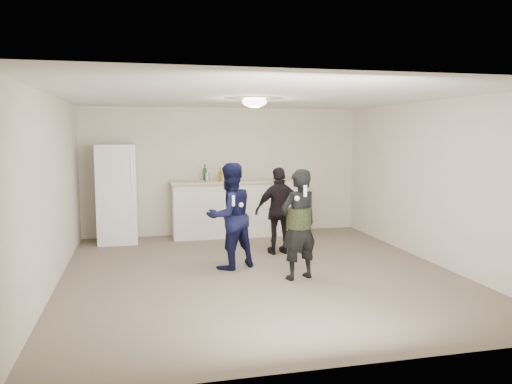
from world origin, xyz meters
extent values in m
plane|color=#6B5B4C|center=(0.00, 0.00, 0.00)|extent=(6.00, 6.00, 0.00)
plane|color=silver|center=(0.00, 0.00, 2.50)|extent=(6.00, 6.00, 0.00)
plane|color=beige|center=(0.00, 3.00, 1.25)|extent=(6.00, 0.00, 6.00)
plane|color=beige|center=(0.00, -3.00, 1.25)|extent=(6.00, 0.00, 6.00)
plane|color=beige|center=(-2.75, 0.00, 1.25)|extent=(0.00, 6.00, 6.00)
plane|color=beige|center=(2.75, 0.00, 1.25)|extent=(0.00, 6.00, 6.00)
cube|color=white|center=(0.26, 2.67, 0.53)|extent=(2.60, 0.56, 1.05)
cube|color=beige|center=(0.26, 2.67, 1.07)|extent=(2.68, 0.64, 0.04)
cube|color=white|center=(-2.05, 2.60, 0.90)|extent=(0.70, 0.70, 1.80)
cylinder|color=white|center=(-1.77, 2.23, 1.30)|extent=(0.02, 0.02, 0.60)
ellipsoid|color=white|center=(0.00, 0.30, 2.45)|extent=(0.36, 0.36, 0.16)
cylinder|color=silver|center=(-0.38, 2.61, 1.18)|extent=(0.08, 0.08, 0.17)
imported|color=#101444|center=(-0.36, 0.36, 0.79)|extent=(0.94, 0.85, 1.57)
imported|color=black|center=(0.46, -0.41, 0.76)|extent=(0.64, 0.51, 1.52)
cylinder|color=#2C3618|center=(0.46, -0.41, 0.85)|extent=(0.34, 0.34, 0.28)
imported|color=black|center=(0.61, 1.06, 0.72)|extent=(0.87, 0.41, 1.45)
cube|color=white|center=(-0.36, 0.08, 1.05)|extent=(0.04, 0.04, 0.15)
sphere|color=white|center=(-0.24, 0.11, 0.98)|extent=(0.07, 0.07, 0.07)
cube|color=white|center=(0.46, -0.66, 1.25)|extent=(0.04, 0.04, 0.15)
sphere|color=white|center=(0.36, -0.63, 1.15)|extent=(0.07, 0.07, 0.07)
cylinder|color=#876613|center=(-0.13, 2.61, 1.18)|extent=(0.08, 0.08, 0.18)
cylinder|color=olive|center=(0.18, 2.69, 1.20)|extent=(0.07, 0.07, 0.22)
cylinder|color=silver|center=(-0.35, 2.72, 1.18)|extent=(0.07, 0.07, 0.19)
cylinder|color=#164E25|center=(-0.41, 2.77, 1.21)|extent=(0.07, 0.07, 0.24)
camera|label=1|loc=(-1.65, -6.80, 1.99)|focal=35.00mm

